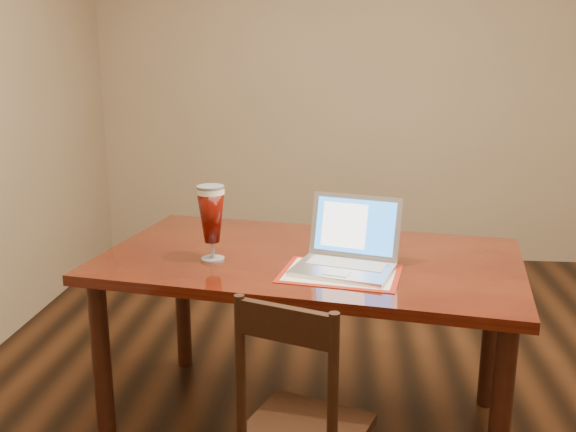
{
  "coord_description": "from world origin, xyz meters",
  "views": [
    {
      "loc": [
        -0.35,
        -2.42,
        1.59
      ],
      "look_at": [
        -0.58,
        0.1,
        0.94
      ],
      "focal_mm": 40.0,
      "sensor_mm": 36.0,
      "label": 1
    }
  ],
  "objects": [
    {
      "name": "dining_chair",
      "position": [
        -0.48,
        -0.6,
        0.42
      ],
      "size": [
        0.48,
        0.47,
        0.89
      ],
      "rotation": [
        0.0,
        0.0,
        -0.36
      ],
      "color": "black",
      "rests_on": "ground"
    },
    {
      "name": "dining_table",
      "position": [
        -0.49,
        0.06,
        0.7
      ],
      "size": [
        1.81,
        1.21,
        1.09
      ],
      "rotation": [
        0.0,
        0.0,
        -0.17
      ],
      "color": "#54190B",
      "rests_on": "ground"
    },
    {
      "name": "room_shell",
      "position": [
        0.0,
        0.0,
        1.76
      ],
      "size": [
        4.51,
        5.01,
        2.71
      ],
      "color": "tan",
      "rests_on": "ground"
    }
  ]
}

